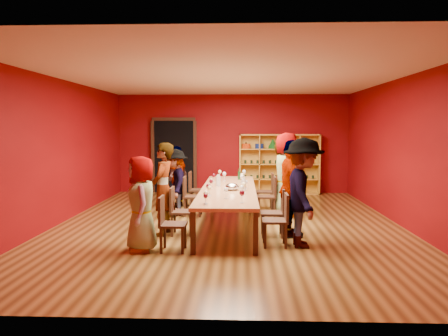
{
  "coord_description": "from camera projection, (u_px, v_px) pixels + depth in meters",
  "views": [
    {
      "loc": [
        0.27,
        -8.86,
        1.98
      ],
      "look_at": [
        -0.1,
        0.2,
        1.15
      ],
      "focal_mm": 35.0,
      "sensor_mm": 36.0,
      "label": 1
    }
  ],
  "objects": [
    {
      "name": "chair_person_left_0",
      "position": [
        168.0,
        221.0,
        7.02
      ],
      "size": [
        0.42,
        0.42,
        0.89
      ],
      "color": "black",
      "rests_on": "ground"
    },
    {
      "name": "wine_glass_4",
      "position": [
        226.0,
        190.0,
        7.64
      ],
      "size": [
        0.08,
        0.08,
        0.2
      ],
      "color": "silver",
      "rests_on": "tasting_table"
    },
    {
      "name": "person_right_1",
      "position": [
        291.0,
        189.0,
        7.92
      ],
      "size": [
        0.59,
        1.08,
        1.77
      ],
      "primitive_type": "imported",
      "rotation": [
        0.0,
        0.0,
        1.68
      ],
      "color": "#547BAD",
      "rests_on": "ground"
    },
    {
      "name": "wine_glass_14",
      "position": [
        211.0,
        181.0,
        9.06
      ],
      "size": [
        0.07,
        0.07,
        0.19
      ],
      "color": "silver",
      "rests_on": "tasting_table"
    },
    {
      "name": "wine_glass_6",
      "position": [
        211.0,
        182.0,
        8.88
      ],
      "size": [
        0.08,
        0.08,
        0.2
      ],
      "color": "silver",
      "rests_on": "tasting_table"
    },
    {
      "name": "chair_person_right_0",
      "position": [
        280.0,
        217.0,
        7.3
      ],
      "size": [
        0.42,
        0.42,
        0.89
      ],
      "color": "black",
      "rests_on": "ground"
    },
    {
      "name": "chair_person_left_4",
      "position": [
        195.0,
        187.0,
        10.94
      ],
      "size": [
        0.42,
        0.42,
        0.89
      ],
      "color": "black",
      "rests_on": "ground"
    },
    {
      "name": "person_left_0",
      "position": [
        141.0,
        204.0,
        7.01
      ],
      "size": [
        0.61,
        0.84,
        1.54
      ],
      "primitive_type": "imported",
      "rotation": [
        0.0,
        0.0,
        -1.27
      ],
      "color": "#131B36",
      "rests_on": "ground"
    },
    {
      "name": "shelving_unit",
      "position": [
        279.0,
        161.0,
        13.15
      ],
      "size": [
        2.4,
        0.4,
        1.8
      ],
      "color": "gold",
      "rests_on": "ground"
    },
    {
      "name": "chair_person_left_1",
      "position": [
        178.0,
        208.0,
        8.1
      ],
      "size": [
        0.42,
        0.42,
        0.89
      ],
      "color": "black",
      "rests_on": "ground"
    },
    {
      "name": "wine_bottle",
      "position": [
        239.0,
        175.0,
        10.45
      ],
      "size": [
        0.08,
        0.08,
        0.27
      ],
      "color": "#143718",
      "rests_on": "tasting_table"
    },
    {
      "name": "wine_glass_1",
      "position": [
        242.0,
        177.0,
        9.66
      ],
      "size": [
        0.08,
        0.08,
        0.2
      ],
      "color": "silver",
      "rests_on": "tasting_table"
    },
    {
      "name": "wine_glass_15",
      "position": [
        242.0,
        188.0,
        7.93
      ],
      "size": [
        0.08,
        0.08,
        0.2
      ],
      "color": "silver",
      "rests_on": "tasting_table"
    },
    {
      "name": "person_left_3",
      "position": [
        175.0,
        182.0,
        9.86
      ],
      "size": [
        0.63,
        1.05,
        1.51
      ],
      "primitive_type": "imported",
      "rotation": [
        0.0,
        0.0,
        -1.32
      ],
      "color": "#4A4A4F",
      "rests_on": "ground"
    },
    {
      "name": "wine_glass_17",
      "position": [
        244.0,
        185.0,
        8.18
      ],
      "size": [
        0.09,
        0.09,
        0.22
      ],
      "color": "silver",
      "rests_on": "tasting_table"
    },
    {
      "name": "person_right_4",
      "position": [
        281.0,
        176.0,
        10.59
      ],
      "size": [
        0.49,
        0.64,
        1.64
      ],
      "primitive_type": "imported",
      "rotation": [
        0.0,
        0.0,
        1.67
      ],
      "color": "#16203C",
      "rests_on": "ground"
    },
    {
      "name": "chair_person_right_1",
      "position": [
        277.0,
        210.0,
        7.97
      ],
      "size": [
        0.42,
        0.42,
        0.89
      ],
      "color": "black",
      "rests_on": "ground"
    },
    {
      "name": "person_right_0",
      "position": [
        303.0,
        193.0,
        7.25
      ],
      "size": [
        0.49,
        1.18,
        1.83
      ],
      "primitive_type": "imported",
      "rotation": [
        0.0,
        0.0,
        1.57
      ],
      "color": "#515156",
      "rests_on": "ground"
    },
    {
      "name": "tasting_table",
      "position": [
        228.0,
        191.0,
        8.94
      ],
      "size": [
        1.1,
        4.5,
        0.75
      ],
      "color": "#B07449",
      "rests_on": "ground"
    },
    {
      "name": "wine_glass_18",
      "position": [
        218.0,
        178.0,
        9.64
      ],
      "size": [
        0.08,
        0.08,
        0.19
      ],
      "color": "silver",
      "rests_on": "tasting_table"
    },
    {
      "name": "wine_glass_11",
      "position": [
        244.0,
        172.0,
        10.67
      ],
      "size": [
        0.09,
        0.09,
        0.21
      ],
      "color": "silver",
      "rests_on": "tasting_table"
    },
    {
      "name": "wine_glass_8",
      "position": [
        214.0,
        176.0,
        9.97
      ],
      "size": [
        0.08,
        0.08,
        0.2
      ],
      "color": "silver",
      "rests_on": "tasting_table"
    },
    {
      "name": "person_left_4",
      "position": [
        178.0,
        177.0,
        10.93
      ],
      "size": [
        0.65,
        0.98,
        1.53
      ],
      "primitive_type": "imported",
      "rotation": [
        0.0,
        0.0,
        -1.86
      ],
      "color": "#161F3D",
      "rests_on": "ground"
    },
    {
      "name": "carafe_b",
      "position": [
        244.0,
        185.0,
        8.59
      ],
      "size": [
        0.11,
        0.11,
        0.25
      ],
      "color": "silver",
      "rests_on": "tasting_table"
    },
    {
      "name": "wine_glass_5",
      "position": [
        206.0,
        196.0,
        7.03
      ],
      "size": [
        0.07,
        0.07,
        0.18
      ],
      "color": "silver",
      "rests_on": "tasting_table"
    },
    {
      "name": "person_right_3",
      "position": [
        286.0,
        174.0,
        9.81
      ],
      "size": [
        0.62,
        0.98,
        1.88
      ],
      "primitive_type": "imported",
      "rotation": [
        0.0,
        0.0,
        1.7
      ],
      "color": "#4E4D53",
      "rests_on": "ground"
    },
    {
      "name": "wine_glass_12",
      "position": [
        224.0,
        174.0,
        10.17
      ],
      "size": [
        0.09,
        0.09,
        0.22
      ],
      "color": "silver",
      "rests_on": "tasting_table"
    },
    {
      "name": "chair_person_left_3",
      "position": [
        189.0,
        194.0,
        9.87
      ],
      "size": [
        0.42,
        0.42,
        0.89
      ],
      "color": "black",
      "rests_on": "ground"
    },
    {
      "name": "wine_glass_2",
      "position": [
        210.0,
        188.0,
        7.91
      ],
      "size": [
        0.08,
        0.08,
        0.19
      ],
      "color": "silver",
      "rests_on": "tasting_table"
    },
    {
      "name": "wine_glass_7",
      "position": [
        246.0,
        183.0,
        8.83
      ],
      "size": [
        0.07,
        0.07,
        0.18
      ],
      "color": "silver",
      "rests_on": "tasting_table"
    },
    {
      "name": "chair_person_right_3",
      "position": [
        270.0,
        194.0,
        9.87
      ],
      "size": [
        0.42,
        0.42,
        0.89
      ],
      "color": "black",
      "rests_on": "ground"
    },
    {
      "name": "doorway",
      "position": [
        174.0,
        156.0,
        13.39
      ],
      "size": [
        1.4,
        0.17,
        2.3
      ],
      "color": "black",
      "rests_on": "ground"
    },
    {
      "name": "spittoon_bowl",
      "position": [
        232.0,
        187.0,
        8.67
      ],
      "size": [
        0.28,
        0.28,
        0.15
      ],
      "primitive_type": "ellipsoid",
      "color": "#B9BBC0",
      "rests_on": "tasting_table"
    },
    {
      "name": "wine_glass_10",
      "position": [
        244.0,
        182.0,
        8.92
      ],
      "size": [
        0.07,
        0.07,
        0.18
      ],
      "color": "silver",
      "rests_on": "tasting_table"
    },
    {
      "name": "wine_glass_9",
      "position": [
        220.0,
        172.0,
        10.72
      ],
      "size": [
        0.08,
        0.08,
        0.21
      ],
      "color": "silver",
      "rests_on": "tasting_table"
    },
    {
      "name": "wine_glass_16",
      "position": [
        242.0,
        176.0,
        9.98
      ],
      "size": [
        0.08,
        0.08,
        0.2
      ],
      "color": "silver",
      "rests_on": "tasting_table"
    },
    {
      "name": "wine_glass_0",
      "position": [
        242.0,
        194.0,
        7.19
      ],
      "size": [
        0.09,
        0.09,
        0.21
      ],
      "color": "silver",
      "rests_on": "tasting_table"
    },
    {
      "name": "person_left_1",
      "position": [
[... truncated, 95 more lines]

